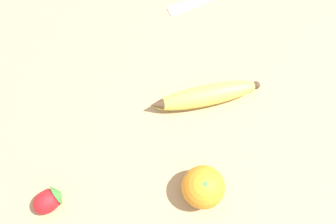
% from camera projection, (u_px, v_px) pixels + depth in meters
% --- Properties ---
extents(ground_plane, '(3.00, 3.00, 0.00)m').
position_uv_depth(ground_plane, '(163.00, 56.00, 0.72)').
color(ground_plane, tan).
extents(banana, '(0.20, 0.04, 0.04)m').
position_uv_depth(banana, '(205.00, 96.00, 0.67)').
color(banana, '#DBCC4C').
rests_on(banana, ground_plane).
extents(orange, '(0.07, 0.07, 0.07)m').
position_uv_depth(orange, '(201.00, 188.00, 0.61)').
color(orange, orange).
rests_on(orange, ground_plane).
extents(strawberry, '(0.06, 0.05, 0.04)m').
position_uv_depth(strawberry, '(49.00, 200.00, 0.62)').
color(strawberry, red).
rests_on(strawberry, ground_plane).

